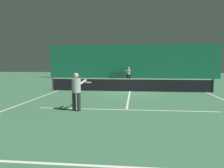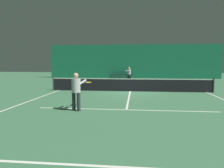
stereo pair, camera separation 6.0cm
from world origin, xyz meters
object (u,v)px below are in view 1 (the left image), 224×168
at_px(courtside_chair_1, 116,75).
at_px(courtside_chair_4, 130,75).
at_px(player_far, 128,73).
at_px(player_near, 77,89).
at_px(courtside_chair_2, 121,75).
at_px(tennis_net, 130,85).
at_px(courtside_chair_3, 125,75).
at_px(courtside_chair_0, 112,75).

bearing_deg(courtside_chair_1, courtside_chair_4, 90.00).
bearing_deg(courtside_chair_1, player_far, 21.98).
height_order(player_near, courtside_chair_2, player_near).
bearing_deg(player_near, tennis_net, 1.48).
height_order(tennis_net, player_far, player_far).
bearing_deg(player_far, courtside_chair_3, -148.24).
xyz_separation_m(player_far, courtside_chair_2, (-1.17, 4.42, -0.45)).
relative_size(tennis_net, courtside_chair_4, 14.29).
distance_m(player_far, courtside_chair_3, 4.48).
distance_m(player_near, player_far, 15.52).
bearing_deg(courtside_chair_3, player_far, 7.25).
bearing_deg(courtside_chair_2, courtside_chair_4, 90.00).
distance_m(tennis_net, courtside_chair_1, 13.22).
height_order(player_near, courtside_chair_1, player_near).
distance_m(courtside_chair_0, courtside_chair_3, 1.83).
xyz_separation_m(courtside_chair_0, courtside_chair_2, (1.22, 0.00, 0.00)).
height_order(player_near, courtside_chair_4, player_near).
height_order(player_far, courtside_chair_3, player_far).
xyz_separation_m(tennis_net, courtside_chair_0, (-2.77, 13.04, -0.03)).
relative_size(player_far, courtside_chair_1, 1.92).
height_order(courtside_chair_0, courtside_chair_2, same).
relative_size(courtside_chair_0, courtside_chair_4, 1.00).
height_order(courtside_chair_2, courtside_chair_4, same).
bearing_deg(courtside_chair_3, courtside_chair_1, -90.00).
bearing_deg(courtside_chair_4, player_far, -0.62).
height_order(courtside_chair_3, courtside_chair_4, same).
height_order(courtside_chair_2, courtside_chair_3, same).
bearing_deg(courtside_chair_2, courtside_chair_1, -90.00).
bearing_deg(tennis_net, courtside_chair_3, 94.12).
distance_m(courtside_chair_2, courtside_chair_3, 0.61).
xyz_separation_m(courtside_chair_2, courtside_chair_4, (1.22, 0.00, 0.00)).
xyz_separation_m(tennis_net, courtside_chair_4, (-0.33, 13.04, -0.03)).
relative_size(tennis_net, courtside_chair_3, 14.29).
relative_size(courtside_chair_1, courtside_chair_4, 1.00).
bearing_deg(tennis_net, courtside_chair_1, 99.41).
xyz_separation_m(courtside_chair_1, courtside_chair_3, (1.22, 0.00, 0.00)).
bearing_deg(courtside_chair_2, player_near, -1.90).
bearing_deg(courtside_chair_4, courtside_chair_2, -90.00).
height_order(courtside_chair_1, courtside_chair_2, same).
bearing_deg(courtside_chair_2, courtside_chair_0, -90.00).
height_order(courtside_chair_1, courtside_chair_3, same).
bearing_deg(courtside_chair_3, courtside_chair_2, -90.00).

